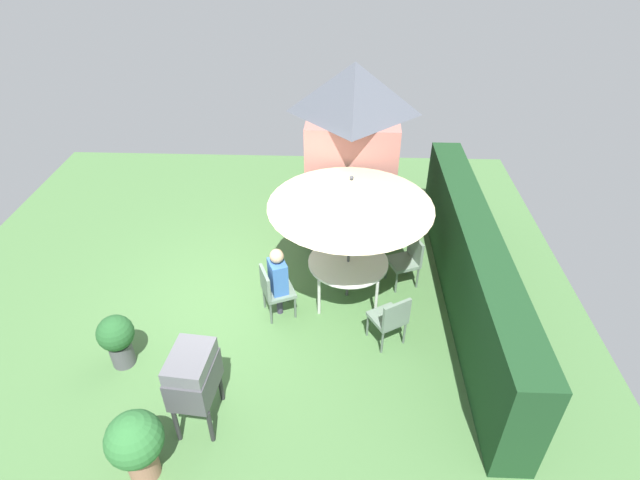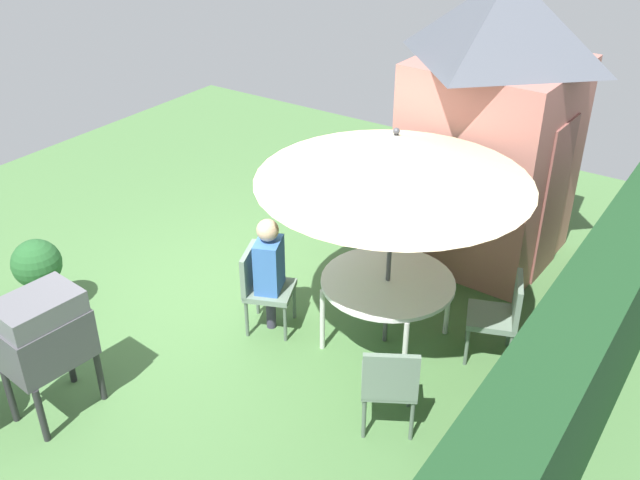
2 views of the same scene
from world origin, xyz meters
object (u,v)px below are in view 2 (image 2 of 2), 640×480
at_px(patio_table, 388,284).
at_px(chair_toward_hedge, 389,382).
at_px(person_in_red, 402,221).
at_px(chair_toward_house, 502,312).
at_px(garden_shed, 494,121).
at_px(bbq_grill, 43,333).
at_px(chair_far_side, 262,284).
at_px(patio_umbrella, 395,158).
at_px(chair_near_shed, 402,238).
at_px(potted_plant_by_grill, 38,271).
at_px(person_in_blue, 269,262).

distance_m(patio_table, chair_toward_hedge, 1.24).
bearing_deg(person_in_red, chair_toward_house, 65.78).
bearing_deg(person_in_red, garden_shed, 158.08).
xyz_separation_m(bbq_grill, chair_far_side, (-1.99, 0.73, -0.33)).
height_order(chair_far_side, person_in_red, person_in_red).
height_order(patio_umbrella, chair_near_shed, patio_umbrella).
relative_size(garden_shed, chair_toward_hedge, 3.64).
height_order(garden_shed, chair_far_side, garden_shed).
relative_size(chair_toward_hedge, potted_plant_by_grill, 1.04).
bearing_deg(person_in_blue, patio_table, 112.79).
distance_m(patio_table, patio_umbrella, 1.33).
bearing_deg(bbq_grill, garden_shed, 157.29).
relative_size(patio_table, bbq_grill, 1.08).
xyz_separation_m(garden_shed, patio_umbrella, (2.21, -0.06, 0.33)).
distance_m(chair_toward_hedge, person_in_red, 2.36).
relative_size(patio_umbrella, chair_toward_house, 2.79).
distance_m(garden_shed, person_in_red, 1.54).
xyz_separation_m(patio_table, potted_plant_by_grill, (1.60, -3.25, -0.17)).
height_order(chair_near_shed, chair_far_side, same).
bearing_deg(person_in_blue, person_in_red, 155.55).
bearing_deg(chair_near_shed, patio_umbrella, 21.43).
relative_size(patio_table, chair_far_side, 1.45).
height_order(bbq_grill, chair_toward_hedge, bbq_grill).
xyz_separation_m(chair_far_side, chair_toward_house, (-0.89, 2.20, 0.00)).
xyz_separation_m(garden_shed, patio_table, (2.21, -0.06, -1.00)).
distance_m(chair_far_side, potted_plant_by_grill, 2.36).
height_order(garden_shed, person_in_red, garden_shed).
xyz_separation_m(patio_umbrella, chair_near_shed, (-1.12, -0.44, -1.48)).
height_order(patio_table, chair_toward_house, chair_toward_house).
bearing_deg(chair_near_shed, potted_plant_by_grill, -45.91).
xyz_separation_m(chair_toward_hedge, potted_plant_by_grill, (0.54, -3.88, -0.01)).
bearing_deg(garden_shed, patio_umbrella, -1.54).
height_order(chair_toward_house, person_in_red, person_in_red).
height_order(patio_table, potted_plant_by_grill, potted_plant_by_grill).
height_order(patio_table, chair_near_shed, chair_near_shed).
height_order(patio_umbrella, person_in_blue, patio_umbrella).
height_order(patio_table, chair_far_side, chair_far_side).
bearing_deg(garden_shed, person_in_red, -21.92).
distance_m(bbq_grill, chair_toward_hedge, 2.92).
height_order(garden_shed, bbq_grill, garden_shed).
xyz_separation_m(chair_near_shed, chair_far_side, (1.61, -0.73, 0.00)).
distance_m(garden_shed, chair_toward_hedge, 3.51).
relative_size(garden_shed, patio_table, 2.52).
bearing_deg(chair_toward_house, chair_near_shed, -116.32).
height_order(garden_shed, chair_toward_house, garden_shed).
distance_m(patio_umbrella, chair_near_shed, 1.91).
relative_size(patio_umbrella, chair_far_side, 2.79).
bearing_deg(chair_toward_hedge, chair_near_shed, -154.01).
bearing_deg(garden_shed, chair_far_side, -24.50).
height_order(garden_shed, patio_table, garden_shed).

